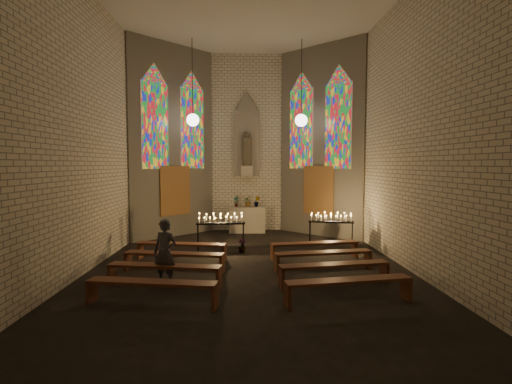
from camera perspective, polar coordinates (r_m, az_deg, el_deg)
floor at (r=10.36m, az=-0.99°, el=-10.89°), size 12.00×12.00×0.00m
room at (r=13.42m, az=-1.22°, el=8.50°), size 8.22×12.43×7.00m
altar at (r=15.61m, az=-1.29°, el=-3.96°), size 1.40×0.60×1.00m
flower_vase_left at (r=15.49m, az=-2.86°, el=-1.39°), size 0.24×0.19×0.42m
flower_vase_center at (r=15.61m, az=-1.11°, el=-1.30°), size 0.44×0.40×0.44m
flower_vase_right at (r=15.54m, az=0.13°, el=-1.34°), size 0.27×0.23×0.43m
aisle_flower_pot at (r=12.11m, az=-2.03°, el=-7.71°), size 0.24×0.24×0.41m
votive_stand_left at (r=12.30m, az=-5.07°, el=-4.08°), size 1.50×0.43×1.09m
votive_stand_right at (r=13.03m, az=10.67°, el=-3.84°), size 1.47×0.67×1.05m
pew_left_0 at (r=11.36m, az=-10.58°, el=-7.61°), size 2.51×0.76×0.48m
pew_right_0 at (r=11.41m, az=8.40°, el=-7.54°), size 2.51×0.76×0.48m
pew_left_1 at (r=10.21m, az=-11.62°, el=-8.96°), size 2.51×0.76×0.48m
pew_right_1 at (r=10.26m, az=9.60°, el=-8.86°), size 2.51×0.76×0.48m
pew_left_2 at (r=9.06m, az=-12.93°, el=-10.64°), size 2.51×0.76×0.48m
pew_right_2 at (r=9.12m, az=11.12°, el=-10.52°), size 2.51×0.76×0.48m
pew_left_3 at (r=7.93m, az=-14.63°, el=-12.80°), size 2.51×0.76×0.48m
pew_right_3 at (r=8.00m, az=13.09°, el=-12.63°), size 2.51×0.76×0.48m
visitor at (r=9.02m, az=-12.88°, el=-8.44°), size 0.62×0.51×1.47m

